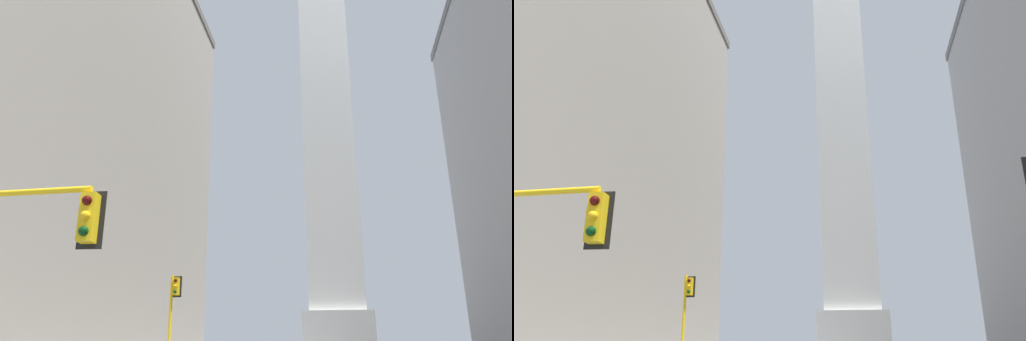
{
  "view_description": "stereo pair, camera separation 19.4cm",
  "coord_description": "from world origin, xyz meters",
  "views": [
    {
      "loc": [
        0.56,
        -1.82,
        1.87
      ],
      "look_at": [
        -5.97,
        37.12,
        16.1
      ],
      "focal_mm": 35.0,
      "sensor_mm": 36.0,
      "label": 1
    },
    {
      "loc": [
        0.76,
        -1.79,
        1.87
      ],
      "look_at": [
        -5.97,
        37.12,
        16.1
      ],
      "focal_mm": 35.0,
      "sensor_mm": 36.0,
      "label": 2
    }
  ],
  "objects": [
    {
      "name": "obelisk",
      "position": [
        0.0,
        63.65,
        38.62
      ],
      "size": [
        8.52,
        8.52,
        80.35
      ],
      "color": "silver",
      "rests_on": "ground_plane"
    },
    {
      "name": "traffic_light_mid_left",
      "position": [
        -9.96,
        29.25,
        4.19
      ],
      "size": [
        0.79,
        0.51,
        6.38
      ],
      "color": "yellow",
      "rests_on": "ground_plane"
    }
  ]
}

